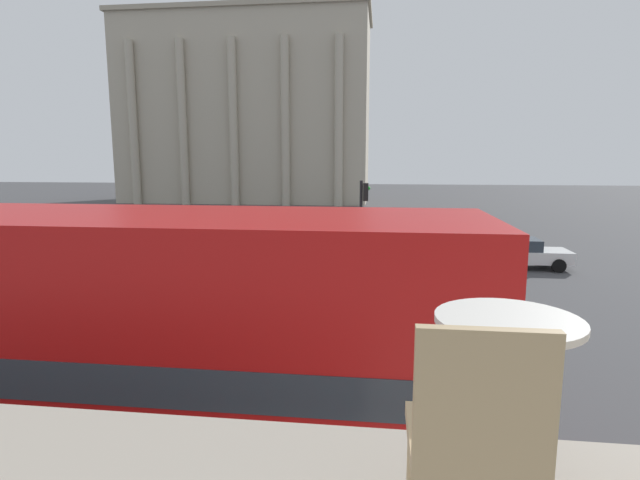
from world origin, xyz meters
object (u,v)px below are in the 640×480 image
object	(u,v)px
pedestrian_red	(399,226)
pedestrian_white	(214,268)
cafe_dining_table	(506,362)
traffic_light_near	(257,254)
car_maroon	(289,230)
double_decker_bus	(53,353)
traffic_light_mid	(363,217)
car_white	(519,253)
plaza_building_left	(247,111)
cafe_chair_0	(474,438)
pedestrian_grey	(326,248)

from	to	relation	value
pedestrian_red	pedestrian_white	bearing A→B (deg)	163.58
cafe_dining_table	traffic_light_near	distance (m)	12.33
pedestrian_red	car_maroon	bearing A→B (deg)	106.54
double_decker_bus	cafe_dining_table	distance (m)	6.30
cafe_dining_table	traffic_light_mid	bearing A→B (deg)	94.08
car_maroon	car_white	xyz separation A→B (m)	(11.76, -5.88, 0.00)
plaza_building_left	car_white	size ratio (longest dim) A/B	6.87
cafe_chair_0	traffic_light_mid	size ratio (longest dim) A/B	0.22
traffic_light_near	traffic_light_mid	distance (m)	6.73
double_decker_bus	cafe_chair_0	xyz separation A→B (m)	(4.57, -4.29, 1.66)
double_decker_bus	pedestrian_red	size ratio (longest dim) A/B	6.44
double_decker_bus	pedestrian_white	world-z (taller)	double_decker_bus
cafe_chair_0	pedestrian_grey	bearing A→B (deg)	100.00
plaza_building_left	pedestrian_red	distance (m)	34.87
cafe_chair_0	double_decker_bus	bearing A→B (deg)	139.17
car_maroon	pedestrian_white	bearing A→B (deg)	29.25
pedestrian_white	pedestrian_red	bearing A→B (deg)	-56.52
car_white	pedestrian_grey	size ratio (longest dim) A/B	2.60
cafe_dining_table	car_white	size ratio (longest dim) A/B	0.17
pedestrian_grey	pedestrian_white	world-z (taller)	pedestrian_white
cafe_dining_table	traffic_light_mid	size ratio (longest dim) A/B	0.18
double_decker_bus	pedestrian_grey	distance (m)	16.58
pedestrian_grey	pedestrian_red	size ratio (longest dim) A/B	0.93
pedestrian_grey	pedestrian_red	distance (m)	8.30
traffic_light_mid	pedestrian_grey	bearing A→B (deg)	125.02
cafe_chair_0	traffic_light_near	bearing A→B (deg)	109.75
cafe_chair_0	traffic_light_mid	distance (m)	18.29
cafe_dining_table	traffic_light_mid	xyz separation A→B (m)	(-1.26, 17.63, -1.39)
traffic_light_near	car_maroon	size ratio (longest dim) A/B	0.81
traffic_light_near	car_maroon	world-z (taller)	traffic_light_near
pedestrian_white	pedestrian_red	distance (m)	14.62
traffic_light_near	car_white	size ratio (longest dim) A/B	0.81
pedestrian_white	car_maroon	bearing A→B (deg)	-30.02
traffic_light_near	double_decker_bus	bearing A→B (deg)	-95.74
double_decker_bus	traffic_light_mid	bearing A→B (deg)	71.47
car_white	pedestrian_grey	distance (m)	8.86
traffic_light_near	pedestrian_white	xyz separation A→B (m)	(-2.43, 3.28, -1.19)
double_decker_bus	plaza_building_left	world-z (taller)	plaza_building_left
cafe_dining_table	pedestrian_white	bearing A→B (deg)	113.56
cafe_chair_0	pedestrian_white	bearing A→B (deg)	114.38
car_maroon	cafe_chair_0	bearing A→B (deg)	43.13
cafe_dining_table	car_white	distance (m)	22.28
car_white	pedestrian_white	xyz separation A→B (m)	(-12.23, -6.46, 0.35)
cafe_chair_0	traffic_light_near	distance (m)	12.79
cafe_dining_table	plaza_building_left	world-z (taller)	plaza_building_left
plaza_building_left	car_maroon	bearing A→B (deg)	-70.49
plaza_building_left	pedestrian_grey	world-z (taller)	plaza_building_left
pedestrian_red	plaza_building_left	bearing A→B (deg)	42.64
traffic_light_mid	cafe_dining_table	bearing A→B (deg)	-85.92
cafe_chair_0	car_white	bearing A→B (deg)	76.97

